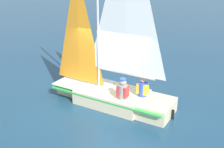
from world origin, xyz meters
name	(u,v)px	position (x,y,z in m)	size (l,w,h in m)	color
ground_plane	(112,103)	(0.00, 0.00, 0.00)	(260.00, 260.00, 0.00)	navy
sailboat_main	(113,79)	(-0.02, -0.01, 0.90)	(4.40, 2.75, 6.21)	beige
sailor_helm	(123,94)	(-0.68, 0.13, 0.63)	(0.41, 0.38, 1.16)	black
sailor_crew	(142,92)	(-0.95, -0.50, 0.62)	(0.41, 0.38, 1.16)	black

